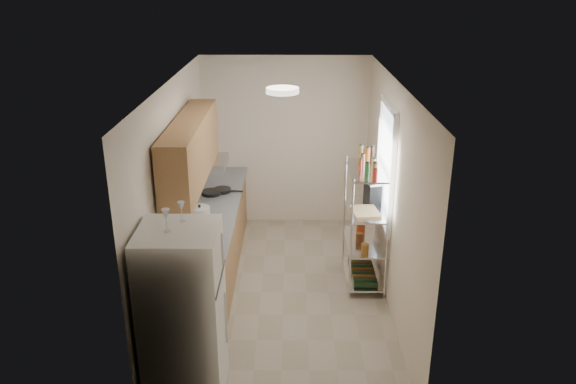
# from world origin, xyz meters

# --- Properties ---
(room) EXTENTS (2.52, 4.42, 2.62)m
(room) POSITION_xyz_m (0.00, 0.00, 1.30)
(room) COLOR #ADA08C
(room) RESTS_ON ground
(counter_run) EXTENTS (0.63, 3.51, 0.90)m
(counter_run) POSITION_xyz_m (-0.92, 0.44, 0.45)
(counter_run) COLOR #9F7544
(counter_run) RESTS_ON ground
(upper_cabinets) EXTENTS (0.33, 2.20, 0.72)m
(upper_cabinets) POSITION_xyz_m (-1.05, 0.10, 1.81)
(upper_cabinets) COLOR #9F7544
(upper_cabinets) RESTS_ON room
(range_hood) EXTENTS (0.50, 0.60, 0.12)m
(range_hood) POSITION_xyz_m (-1.00, 0.90, 1.39)
(range_hood) COLOR #B7BABC
(range_hood) RESTS_ON room
(window) EXTENTS (0.06, 1.00, 1.46)m
(window) POSITION_xyz_m (1.23, 0.35, 1.55)
(window) COLOR white
(window) RESTS_ON room
(bakers_rack) EXTENTS (0.45, 0.90, 1.73)m
(bakers_rack) POSITION_xyz_m (1.00, 0.30, 1.11)
(bakers_rack) COLOR silver
(bakers_rack) RESTS_ON ground
(ceiling_dome) EXTENTS (0.34, 0.34, 0.05)m
(ceiling_dome) POSITION_xyz_m (0.00, -0.30, 2.57)
(ceiling_dome) COLOR white
(ceiling_dome) RESTS_ON room
(refrigerator) EXTENTS (0.69, 0.69, 1.67)m
(refrigerator) POSITION_xyz_m (-0.87, -1.76, 0.84)
(refrigerator) COLOR white
(refrigerator) RESTS_ON ground
(wine_glass_a) EXTENTS (0.07, 0.07, 0.18)m
(wine_glass_a) POSITION_xyz_m (-0.86, -1.58, 1.76)
(wine_glass_a) COLOR silver
(wine_glass_a) RESTS_ON refrigerator
(wine_glass_b) EXTENTS (0.07, 0.07, 0.20)m
(wine_glass_b) POSITION_xyz_m (-0.94, -1.79, 1.77)
(wine_glass_b) COLOR silver
(wine_glass_b) RESTS_ON refrigerator
(rice_cooker) EXTENTS (0.24, 0.24, 0.20)m
(rice_cooker) POSITION_xyz_m (-1.00, 0.11, 1.00)
(rice_cooker) COLOR silver
(rice_cooker) RESTS_ON counter_run
(frying_pan_large) EXTENTS (0.32, 0.32, 0.05)m
(frying_pan_large) POSITION_xyz_m (-0.99, 1.04, 0.92)
(frying_pan_large) COLOR black
(frying_pan_large) RESTS_ON counter_run
(frying_pan_small) EXTENTS (0.28, 0.28, 0.05)m
(frying_pan_small) POSITION_xyz_m (-0.85, 1.13, 0.92)
(frying_pan_small) COLOR black
(frying_pan_small) RESTS_ON counter_run
(cutting_board) EXTENTS (0.34, 0.42, 0.03)m
(cutting_board) POSITION_xyz_m (0.98, 0.16, 1.02)
(cutting_board) COLOR tan
(cutting_board) RESTS_ON bakers_rack
(espresso_machine) EXTENTS (0.20, 0.26, 0.27)m
(espresso_machine) POSITION_xyz_m (1.11, 0.49, 1.15)
(espresso_machine) COLOR black
(espresso_machine) RESTS_ON bakers_rack
(storage_bag) EXTENTS (0.11, 0.14, 0.16)m
(storage_bag) POSITION_xyz_m (1.00, 0.60, 0.64)
(storage_bag) COLOR #A13713
(storage_bag) RESTS_ON bakers_rack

